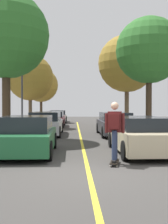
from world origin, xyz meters
TOP-DOWN VIEW (x-y plane):
  - ground at (0.00, 0.00)m, footprint 80.00×80.00m
  - center_line at (0.00, 4.00)m, footprint 0.12×39.20m
  - parked_car_left_nearest at (-2.06, 3.02)m, footprint 1.99×4.09m
  - parked_car_left_near at (-2.06, 9.92)m, footprint 1.96×4.60m
  - parked_car_left_far at (-2.06, 16.85)m, footprint 1.86×4.67m
  - parked_car_left_farthest at (-2.06, 23.69)m, footprint 1.89×4.42m
  - parked_car_right_nearest at (2.06, 3.12)m, footprint 1.92×4.40m
  - parked_car_right_near at (2.06, 9.50)m, footprint 1.92×4.51m
  - street_tree_left_nearest at (-3.79, 7.30)m, footprint 4.37×4.37m
  - street_tree_left_near at (-3.79, 15.35)m, footprint 3.63×3.63m
  - street_tree_left_far at (-3.79, 22.92)m, footprint 3.55×3.55m
  - street_tree_right_nearest at (3.79, 8.45)m, footprint 3.69×3.69m
  - street_tree_right_near at (3.79, 15.03)m, footprint 4.50×4.50m
  - streetlamp at (-3.81, 11.84)m, footprint 0.36×0.24m
  - skateboard at (0.82, 1.03)m, footprint 0.41×0.87m
  - skateboarder at (0.81, 1.00)m, footprint 0.59×0.70m

SIDE VIEW (x-z plane):
  - ground at x=0.00m, z-range 0.00..0.00m
  - center_line at x=0.00m, z-range 0.00..0.01m
  - skateboard at x=0.82m, z-range 0.04..0.14m
  - parked_car_left_farthest at x=-2.06m, z-range -0.01..1.27m
  - parked_car_left_far at x=-2.06m, z-range 0.01..1.31m
  - parked_car_right_nearest at x=2.06m, z-range 0.00..1.33m
  - parked_car_left_nearest at x=-2.06m, z-range -0.01..1.36m
  - parked_car_right_near at x=2.06m, z-range 0.00..1.36m
  - parked_car_left_near at x=-2.06m, z-range 0.00..1.38m
  - skateboarder at x=0.81m, z-range 0.22..1.97m
  - streetlamp at x=-3.81m, z-range 0.55..6.59m
  - street_tree_left_far at x=-3.79m, z-range 1.15..6.73m
  - street_tree_left_near at x=-3.79m, z-range 1.15..6.81m
  - street_tree_right_nearest at x=3.79m, z-range 1.54..8.08m
  - street_tree_right_near at x=3.79m, z-range 1.47..8.66m
  - street_tree_left_nearest at x=-3.79m, z-range 1.61..8.97m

